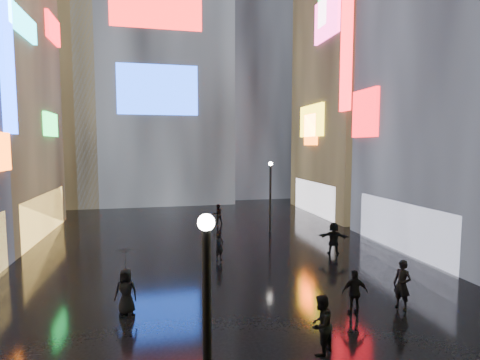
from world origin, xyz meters
name	(u,v)px	position (x,y,z in m)	size (l,w,h in m)	color
ground	(212,249)	(0.00, 20.00, 0.00)	(140.00, 140.00, 0.00)	black
building_right_far	(365,64)	(15.98, 30.00, 13.98)	(10.28, 12.00, 28.00)	black
tower_main	(156,20)	(-3.00, 43.97, 21.01)	(16.00, 14.20, 42.00)	black
tower_flank_right	(251,64)	(9.00, 46.00, 17.00)	(12.00, 12.00, 34.00)	black
tower_flank_left	(53,84)	(-14.00, 42.00, 13.00)	(10.00, 10.00, 26.00)	black
lamp_near	(207,340)	(-2.40, 3.83, 2.94)	(0.30, 0.30, 5.20)	black
lamp_far	(270,192)	(4.86, 23.65, 2.94)	(0.30, 0.30, 5.20)	black
pedestrian_1	(321,325)	(1.58, 7.72, 0.92)	(0.89, 0.70, 1.84)	black
pedestrian_3	(355,292)	(3.98, 9.95, 0.85)	(1.00, 0.42, 1.70)	black
pedestrian_4	(126,291)	(-4.45, 11.87, 0.86)	(0.84, 0.55, 1.73)	black
pedestrian_5	(334,238)	(6.83, 17.41, 0.95)	(1.76, 0.56, 1.90)	black
pedestrian_6	(219,247)	(0.08, 17.68, 0.76)	(0.56, 0.36, 1.52)	black
pedestrian_7	(218,214)	(1.53, 27.27, 0.81)	(0.79, 0.61, 1.62)	black
umbrella_2	(125,259)	(-4.45, 11.87, 2.14)	(0.89, 0.91, 0.82)	black
pedestrian_8	(402,285)	(6.04, 10.00, 0.96)	(0.70, 0.46, 1.92)	black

